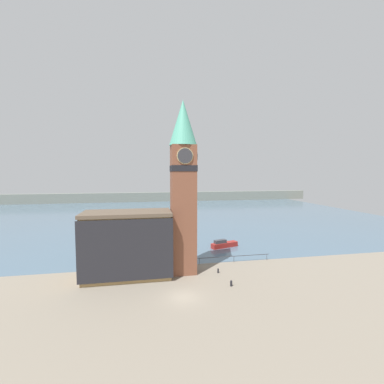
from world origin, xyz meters
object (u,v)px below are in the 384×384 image
(clock_tower, at_px, (183,182))
(pier_building, at_px, (128,244))
(boat_near, at_px, (224,244))
(mooring_bollard_far, at_px, (218,270))
(mooring_bollard_near, at_px, (231,283))

(clock_tower, bearing_deg, pier_building, -177.24)
(pier_building, bearing_deg, clock_tower, 2.76)
(boat_near, distance_m, mooring_bollard_far, 13.99)
(clock_tower, distance_m, mooring_bollard_far, 14.70)
(boat_near, bearing_deg, mooring_bollard_far, -128.28)
(clock_tower, relative_size, mooring_bollard_near, 32.28)
(mooring_bollard_near, distance_m, mooring_bollard_far, 4.87)
(mooring_bollard_near, xyz_separation_m, mooring_bollard_far, (-0.44, 4.85, -0.05))
(boat_near, relative_size, mooring_bollard_far, 8.38)
(clock_tower, relative_size, mooring_bollard_far, 36.73)
(boat_near, height_order, mooring_bollard_far, boat_near)
(pier_building, height_order, boat_near, pier_building)
(mooring_bollard_far, bearing_deg, mooring_bollard_near, -84.77)
(mooring_bollard_far, bearing_deg, clock_tower, 163.89)
(boat_near, distance_m, mooring_bollard_near, 18.48)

